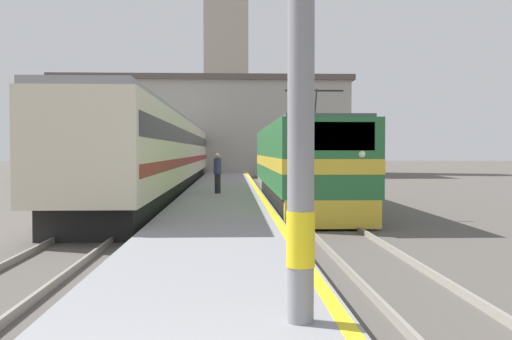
{
  "coord_description": "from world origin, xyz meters",
  "views": [
    {
      "loc": [
        0.38,
        -3.09,
        2.3
      ],
      "look_at": [
        1.47,
        23.44,
        1.44
      ],
      "focal_mm": 42.0,
      "sensor_mm": 36.0,
      "label": 1
    }
  ],
  "objects_px": {
    "person_on_platform": "(218,172)",
    "clock_tower": "(226,20)",
    "locomotive_train": "(301,164)",
    "passenger_train": "(167,153)"
  },
  "relations": [
    {
      "from": "passenger_train",
      "to": "person_on_platform",
      "type": "distance_m",
      "value": 8.98
    },
    {
      "from": "clock_tower",
      "to": "passenger_train",
      "type": "bearing_deg",
      "value": -95.61
    },
    {
      "from": "locomotive_train",
      "to": "passenger_train",
      "type": "height_order",
      "value": "locomotive_train"
    },
    {
      "from": "clock_tower",
      "to": "locomotive_train",
      "type": "bearing_deg",
      "value": -85.25
    },
    {
      "from": "locomotive_train",
      "to": "passenger_train",
      "type": "bearing_deg",
      "value": 124.04
    },
    {
      "from": "locomotive_train",
      "to": "passenger_train",
      "type": "distance_m",
      "value": 11.68
    },
    {
      "from": "locomotive_train",
      "to": "passenger_train",
      "type": "relative_size",
      "value": 0.4
    },
    {
      "from": "person_on_platform",
      "to": "clock_tower",
      "type": "distance_m",
      "value": 42.82
    },
    {
      "from": "passenger_train",
      "to": "clock_tower",
      "type": "height_order",
      "value": "clock_tower"
    },
    {
      "from": "passenger_train",
      "to": "clock_tower",
      "type": "relative_size",
      "value": 1.3
    }
  ]
}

